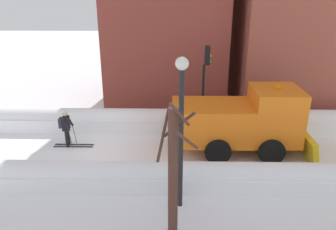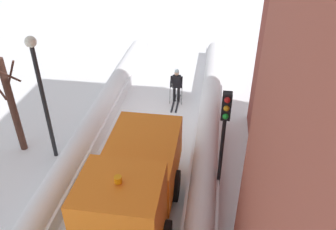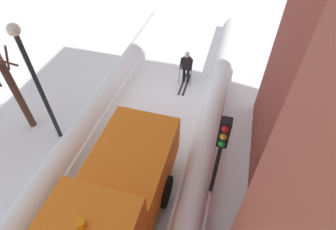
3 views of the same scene
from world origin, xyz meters
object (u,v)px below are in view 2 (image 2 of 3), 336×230
(plow_truck, at_px, (134,186))
(traffic_light_pole, at_px, (224,128))
(skier, at_px, (177,84))
(street_lamp, at_px, (40,85))
(bare_tree_near, at_px, (12,104))

(plow_truck, xyz_separation_m, traffic_light_pole, (-2.60, -1.39, 1.49))
(skier, distance_m, traffic_light_pole, 7.09)
(plow_truck, bearing_deg, street_lamp, -34.22)
(bare_tree_near, bearing_deg, street_lamp, 171.53)
(street_lamp, relative_size, bare_tree_near, 1.16)
(skier, height_order, street_lamp, street_lamp)
(skier, relative_size, bare_tree_near, 0.41)
(plow_truck, relative_size, bare_tree_near, 1.37)
(skier, bearing_deg, bare_tree_near, 39.73)
(plow_truck, bearing_deg, bare_tree_near, -28.11)
(bare_tree_near, bearing_deg, traffic_light_pole, 169.14)
(skier, height_order, bare_tree_near, bare_tree_near)
(street_lamp, bearing_deg, skier, -130.42)
(traffic_light_pole, relative_size, street_lamp, 0.83)
(traffic_light_pole, height_order, bare_tree_near, bare_tree_near)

